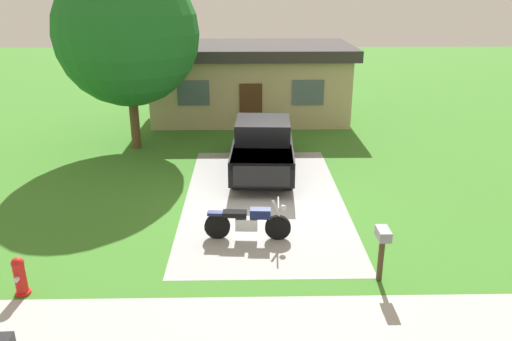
{
  "coord_description": "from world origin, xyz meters",
  "views": [
    {
      "loc": [
        -0.52,
        -13.86,
        6.1
      ],
      "look_at": [
        -0.24,
        0.06,
        0.9
      ],
      "focal_mm": 34.74,
      "sensor_mm": 36.0,
      "label": 1
    }
  ],
  "objects_px": {
    "mailbox": "(383,241)",
    "neighbor_house": "(250,80)",
    "fire_hydrant": "(20,276)",
    "shade_tree": "(127,34)",
    "pickup_truck": "(263,143)",
    "motorcycle": "(248,222)"
  },
  "relations": [
    {
      "from": "mailbox",
      "to": "neighbor_house",
      "type": "distance_m",
      "value": 15.0
    },
    {
      "from": "fire_hydrant",
      "to": "shade_tree",
      "type": "height_order",
      "value": "shade_tree"
    },
    {
      "from": "pickup_truck",
      "to": "neighbor_house",
      "type": "height_order",
      "value": "neighbor_house"
    },
    {
      "from": "motorcycle",
      "to": "mailbox",
      "type": "relative_size",
      "value": 1.76
    },
    {
      "from": "motorcycle",
      "to": "pickup_truck",
      "type": "distance_m",
      "value": 5.27
    },
    {
      "from": "fire_hydrant",
      "to": "pickup_truck",
      "type": "bearing_deg",
      "value": 54.94
    },
    {
      "from": "motorcycle",
      "to": "fire_hydrant",
      "type": "relative_size",
      "value": 2.54
    },
    {
      "from": "fire_hydrant",
      "to": "shade_tree",
      "type": "relative_size",
      "value": 0.12
    },
    {
      "from": "mailbox",
      "to": "pickup_truck",
      "type": "bearing_deg",
      "value": 107.88
    },
    {
      "from": "motorcycle",
      "to": "shade_tree",
      "type": "distance_m",
      "value": 9.77
    },
    {
      "from": "pickup_truck",
      "to": "fire_hydrant",
      "type": "distance_m",
      "value": 9.27
    },
    {
      "from": "shade_tree",
      "to": "fire_hydrant",
      "type": "bearing_deg",
      "value": -91.87
    },
    {
      "from": "mailbox",
      "to": "neighbor_house",
      "type": "relative_size",
      "value": 0.13
    },
    {
      "from": "neighbor_house",
      "to": "mailbox",
      "type": "bearing_deg",
      "value": -79.63
    },
    {
      "from": "pickup_truck",
      "to": "shade_tree",
      "type": "bearing_deg",
      "value": 153.16
    },
    {
      "from": "motorcycle",
      "to": "pickup_truck",
      "type": "xyz_separation_m",
      "value": [
        0.55,
        5.22,
        0.48
      ]
    },
    {
      "from": "shade_tree",
      "to": "neighbor_house",
      "type": "height_order",
      "value": "shade_tree"
    },
    {
      "from": "mailbox",
      "to": "shade_tree",
      "type": "relative_size",
      "value": 0.18
    },
    {
      "from": "motorcycle",
      "to": "neighbor_house",
      "type": "height_order",
      "value": "neighbor_house"
    },
    {
      "from": "mailbox",
      "to": "motorcycle",
      "type": "bearing_deg",
      "value": 145.35
    },
    {
      "from": "motorcycle",
      "to": "shade_tree",
      "type": "xyz_separation_m",
      "value": [
        -4.44,
        7.75,
        3.97
      ]
    },
    {
      "from": "pickup_truck",
      "to": "shade_tree",
      "type": "height_order",
      "value": "shade_tree"
    }
  ]
}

